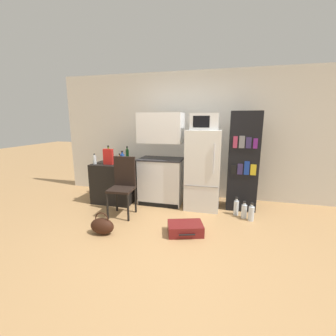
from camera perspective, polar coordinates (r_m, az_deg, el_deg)
ground_plane at (r=3.30m, az=1.05°, el=-17.63°), size 24.00×24.00×0.00m
wall_back at (r=4.82m, az=9.01°, el=8.02°), size 6.40×0.10×2.61m
side_table at (r=4.73m, az=-13.07°, el=-3.41°), size 0.79×0.71×0.79m
kitchen_hutch at (r=4.38m, az=-1.74°, el=1.22°), size 0.84×0.53×1.77m
refrigerator at (r=4.21m, az=8.91°, el=-0.44°), size 0.62×0.61×1.46m
microwave at (r=4.11m, az=9.31°, el=11.55°), size 0.49×0.35×0.29m
bookshelf at (r=4.29m, az=18.52°, el=1.54°), size 0.52×0.36×1.79m
bottle_blue_soda at (r=4.22m, az=-11.50°, el=2.02°), size 0.08×0.08×0.29m
bottle_olive_oil at (r=4.97m, az=-14.85°, el=3.46°), size 0.08×0.08×0.31m
bottle_green_tall at (r=4.77m, az=-10.30°, el=3.31°), size 0.07×0.07×0.31m
bottle_clear_short at (r=4.60m, az=-18.15°, el=2.02°), size 0.07×0.07×0.20m
bottle_amber_beer at (r=4.38m, az=-12.12°, el=1.97°), size 0.07×0.07×0.22m
bottle_milk_white at (r=4.82m, az=-12.18°, el=2.52°), size 0.08×0.08×0.15m
cereal_box at (r=4.47m, az=-14.92°, el=2.79°), size 0.19×0.07×0.30m
chair at (r=3.97m, az=-11.29°, el=-3.35°), size 0.42×0.42×1.02m
suitcase_large_flat at (r=3.41m, az=4.40°, el=-15.07°), size 0.58×0.47×0.16m
handbag at (r=3.51m, az=-16.37°, el=-13.92°), size 0.36×0.20×0.33m
water_bottle_front at (r=4.08m, az=18.75°, el=-10.29°), size 0.09×0.09×0.30m
water_bottle_middle at (r=4.16m, az=16.92°, el=-9.54°), size 0.08×0.08×0.33m
water_bottle_back at (r=4.02m, az=20.39°, el=-10.69°), size 0.09×0.09×0.31m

